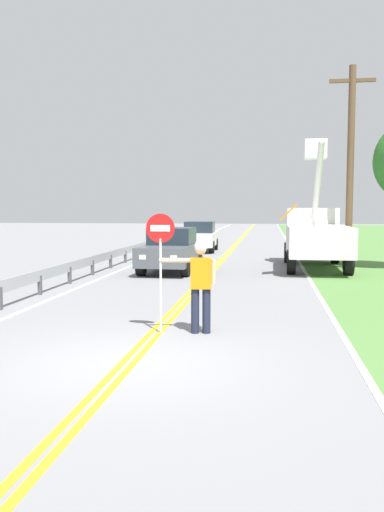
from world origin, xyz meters
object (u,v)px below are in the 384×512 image
(oncoming_sedan_second, at_px, (199,237))
(utility_pole_near, at_px, (350,164))
(flagger_worker, at_px, (200,280))
(utility_bucket_truck, at_px, (315,233))
(stop_sign_paddle, at_px, (160,246))
(oncoming_sedan_nearest, at_px, (171,250))

(oncoming_sedan_second, relative_size, utility_pole_near, 0.51)
(flagger_worker, bearing_deg, utility_bucket_truck, 75.49)
(stop_sign_paddle, xyz_separation_m, oncoming_sedan_second, (-1.83, 20.19, -0.88))
(flagger_worker, relative_size, stop_sign_paddle, 0.78)
(oncoming_sedan_nearest, bearing_deg, oncoming_sedan_second, 91.15)
(flagger_worker, xyz_separation_m, oncoming_sedan_nearest, (-2.39, 9.94, -0.21))
(flagger_worker, relative_size, utility_pole_near, 0.22)
(utility_bucket_truck, relative_size, oncoming_sedan_second, 1.65)
(flagger_worker, distance_m, stop_sign_paddle, 1.02)
(utility_bucket_truck, xyz_separation_m, oncoming_sedan_nearest, (-5.60, -2.46, -0.58))
(oncoming_sedan_nearest, distance_m, oncoming_sedan_second, 10.15)
(oncoming_sedan_nearest, bearing_deg, flagger_worker, -76.48)
(utility_bucket_truck, relative_size, utility_pole_near, 0.84)
(utility_bucket_truck, bearing_deg, oncoming_sedan_second, 127.03)
(stop_sign_paddle, bearing_deg, oncoming_sedan_second, 95.18)
(utility_bucket_truck, height_order, utility_pole_near, utility_pole_near)
(flagger_worker, xyz_separation_m, stop_sign_paddle, (-0.76, -0.11, 0.66))
(stop_sign_paddle, bearing_deg, flagger_worker, 7.93)
(flagger_worker, height_order, utility_bucket_truck, utility_bucket_truck)
(utility_bucket_truck, relative_size, oncoming_sedan_nearest, 1.64)
(stop_sign_paddle, bearing_deg, utility_pole_near, 66.84)
(flagger_worker, xyz_separation_m, oncoming_sedan_second, (-2.59, 20.08, -0.21))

